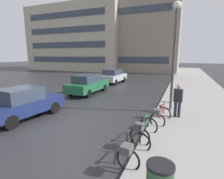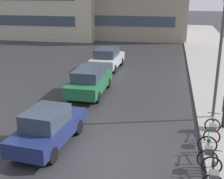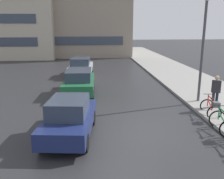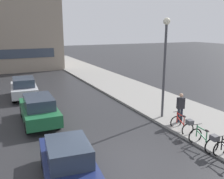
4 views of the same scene
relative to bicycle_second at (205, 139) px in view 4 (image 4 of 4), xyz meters
The scene contains 9 objects.
ground_plane 3.75m from the bicycle_second, behind, with size 140.00×140.00×0.00m, color #28282B.
sidewalk_kerb 10.82m from the bicycle_second, 77.59° to the left, with size 4.80×60.00×0.14m, color gray.
bicycle_second is the anchor object (origin of this frame).
bicycle_third 1.89m from the bicycle_second, 78.83° to the left, with size 0.84×1.48×0.98m.
car_navy 6.18m from the bicycle_second, behind, with size 2.11×4.12×1.59m.
car_green 8.97m from the bicycle_second, 132.92° to the left, with size 1.91×4.38×1.59m.
car_silver 14.01m from the bicycle_second, 116.48° to the left, with size 2.10×4.03×1.59m.
pedestrian 3.17m from the bicycle_second, 70.28° to the left, with size 0.44×0.31×1.80m.
streetlamp 5.31m from the bicycle_second, 80.68° to the left, with size 0.40×0.40×5.87m.
Camera 4 is at (-4.45, -8.01, 5.29)m, focal length 40.00 mm.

